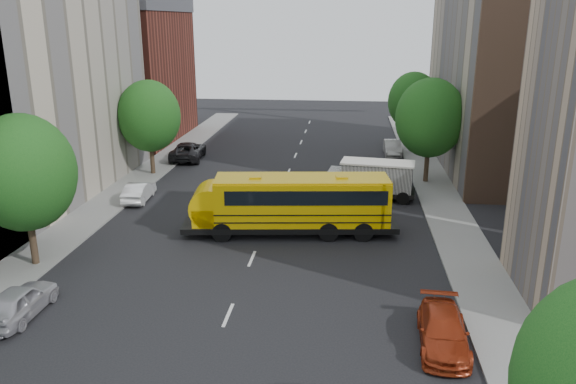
% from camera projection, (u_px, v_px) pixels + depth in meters
% --- Properties ---
extents(ground, '(120.00, 120.00, 0.00)m').
position_uv_depth(ground, '(258.00, 245.00, 31.76)').
color(ground, black).
rests_on(ground, ground).
extents(sidewalk_left, '(3.00, 80.00, 0.12)m').
position_uv_depth(sidewalk_left, '(101.00, 208.00, 37.70)').
color(sidewalk_left, slate).
rests_on(sidewalk_left, ground).
extents(sidewalk_right, '(3.00, 80.00, 0.12)m').
position_uv_depth(sidewalk_right, '(451.00, 221.00, 35.29)').
color(sidewalk_right, slate).
rests_on(sidewalk_right, ground).
extents(lane_markings, '(0.15, 64.00, 0.01)m').
position_uv_depth(lane_markings, '(280.00, 193.00, 41.26)').
color(lane_markings, silver).
rests_on(lane_markings, ground).
extents(building_left_redbrick, '(10.00, 15.00, 13.00)m').
position_uv_depth(building_left_redbrick, '(129.00, 77.00, 58.34)').
color(building_left_redbrick, maroon).
rests_on(building_left_redbrick, ground).
extents(building_right_far, '(10.00, 22.00, 18.00)m').
position_uv_depth(building_right_far, '(511.00, 60.00, 46.24)').
color(building_right_far, tan).
rests_on(building_right_far, ground).
extents(building_right_sidewall, '(10.10, 0.30, 18.00)m').
position_uv_depth(building_right_sidewall, '(557.00, 72.00, 35.78)').
color(building_right_sidewall, brown).
rests_on(building_right_sidewall, ground).
extents(street_tree_1, '(5.12, 5.12, 7.90)m').
position_uv_depth(street_tree_1, '(23.00, 173.00, 27.66)').
color(street_tree_1, '#38281C').
rests_on(street_tree_1, ground).
extents(street_tree_2, '(4.99, 4.99, 7.71)m').
position_uv_depth(street_tree_2, '(149.00, 116.00, 44.80)').
color(street_tree_2, '#38281C').
rests_on(street_tree_2, ground).
extents(street_tree_4, '(5.25, 5.25, 8.10)m').
position_uv_depth(street_tree_4, '(430.00, 118.00, 42.42)').
color(street_tree_4, '#38281C').
rests_on(street_tree_4, ground).
extents(street_tree_5, '(4.86, 4.86, 7.51)m').
position_uv_depth(street_tree_5, '(413.00, 101.00, 53.93)').
color(street_tree_5, '#38281C').
rests_on(street_tree_5, ground).
extents(school_bus, '(12.80, 4.29, 3.54)m').
position_uv_depth(school_bus, '(288.00, 202.00, 32.87)').
color(school_bus, black).
rests_on(school_bus, ground).
extents(safari_truck, '(6.55, 3.11, 2.70)m').
position_uv_depth(safari_truck, '(371.00, 179.00, 39.67)').
color(safari_truck, black).
rests_on(safari_truck, ground).
extents(parked_car_0, '(1.70, 4.20, 1.43)m').
position_uv_depth(parked_car_0, '(19.00, 302.00, 23.83)').
color(parked_car_0, '#ABA9B0').
rests_on(parked_car_0, ground).
extents(parked_car_1, '(1.72, 4.16, 1.34)m').
position_uv_depth(parked_car_1, '(139.00, 191.00, 39.32)').
color(parked_car_1, silver).
rests_on(parked_car_1, ground).
extents(parked_car_2, '(3.21, 5.98, 1.60)m').
position_uv_depth(parked_car_2, '(188.00, 151.00, 50.99)').
color(parked_car_2, black).
rests_on(parked_car_2, ground).
extents(parked_car_3, '(2.07, 4.60, 1.31)m').
position_uv_depth(parked_car_3, '(443.00, 331.00, 21.70)').
color(parked_car_3, maroon).
rests_on(parked_car_3, ground).
extents(parked_car_4, '(1.57, 3.77, 1.28)m').
position_uv_depth(parked_car_4, '(399.00, 180.00, 42.27)').
color(parked_car_4, '#2E2D4F').
rests_on(parked_car_4, ground).
extents(parked_car_5, '(1.54, 4.24, 1.39)m').
position_uv_depth(parked_car_5, '(392.00, 148.00, 52.62)').
color(parked_car_5, gray).
rests_on(parked_car_5, ground).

